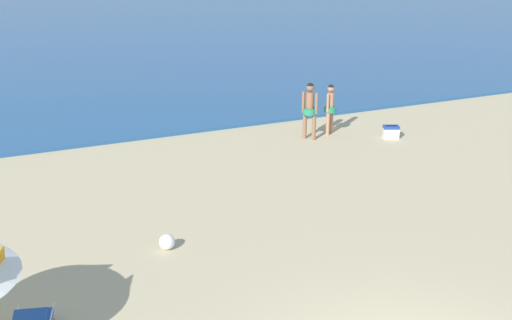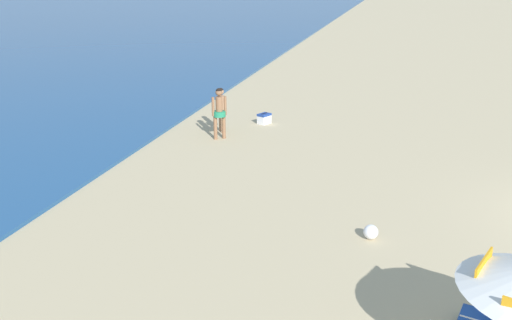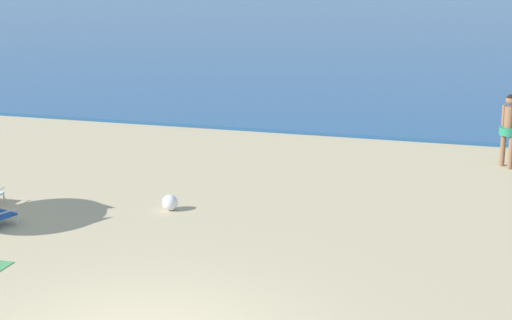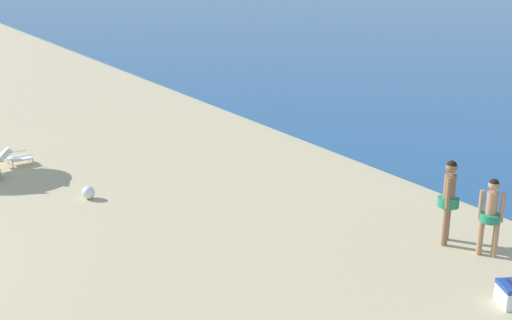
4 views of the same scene
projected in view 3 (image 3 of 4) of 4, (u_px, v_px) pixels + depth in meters
person_standing_near_shore at (509, 125)px, 18.79m from camera, size 0.44×0.45×1.81m
beach_ball at (170, 203)px, 15.70m from camera, size 0.32×0.32×0.32m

